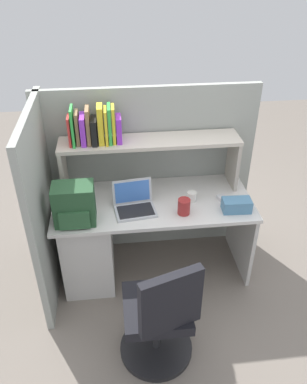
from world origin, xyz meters
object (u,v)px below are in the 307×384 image
object	(u,v)px
laptop	(134,204)
snack_canister	(184,206)
computer_mouse	(223,199)
backpack	(74,205)
paper_cup	(192,197)
tissue_box	(237,205)
office_chair	(160,319)

from	to	relation	value
laptop	snack_canister	xyz separation A→B (m)	(0.37, -0.10, 0.01)
computer_mouse	backpack	bearing A→B (deg)	167.94
laptop	paper_cup	size ratio (longest dim) A/B	4.08
laptop	snack_canister	size ratio (longest dim) A/B	2.70
tissue_box	paper_cup	bearing A→B (deg)	154.85
paper_cup	office_chair	xyz separation A→B (m)	(-0.36, -0.86, -0.38)
paper_cup	tissue_box	size ratio (longest dim) A/B	0.38
laptop	snack_canister	distance (m)	0.39
laptop	computer_mouse	bearing A→B (deg)	2.67
laptop	office_chair	bearing A→B (deg)	-82.69
computer_mouse	snack_canister	size ratio (longest dim) A/B	0.83
backpack	paper_cup	distance (m)	0.93
backpack	snack_canister	world-z (taller)	backpack
laptop	snack_canister	bearing A→B (deg)	-14.55
backpack	office_chair	size ratio (longest dim) A/B	0.33
snack_canister	office_chair	bearing A→B (deg)	-111.07
computer_mouse	tissue_box	bearing A→B (deg)	-83.09
laptop	computer_mouse	distance (m)	0.72
laptop	tissue_box	bearing A→B (deg)	-7.80
backpack	office_chair	xyz separation A→B (m)	(0.55, -0.69, -0.49)
paper_cup	tissue_box	xyz separation A→B (m)	(0.32, -0.17, 0.01)
paper_cup	laptop	bearing A→B (deg)	-172.54
computer_mouse	paper_cup	world-z (taller)	paper_cup
laptop	backpack	distance (m)	0.47
laptop	office_chair	distance (m)	0.90
paper_cup	snack_canister	world-z (taller)	snack_canister
computer_mouse	office_chair	bearing A→B (deg)	-145.40
laptop	computer_mouse	xyz separation A→B (m)	(0.72, 0.03, -0.03)
computer_mouse	laptop	bearing A→B (deg)	163.64
snack_canister	computer_mouse	bearing A→B (deg)	20.80
laptop	paper_cup	bearing A→B (deg)	7.46
computer_mouse	office_chair	xyz separation A→B (m)	(-0.61, -0.83, -0.35)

